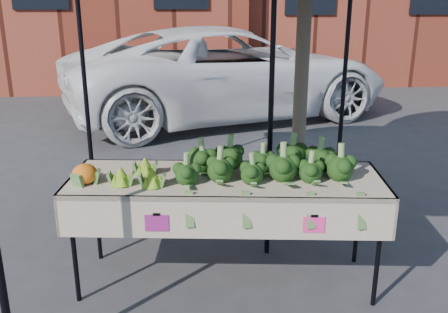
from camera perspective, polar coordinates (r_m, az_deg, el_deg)
ground at (r=4.16m, az=2.47°, el=-14.47°), size 90.00×90.00×0.00m
table at (r=4.01m, az=0.22°, el=-8.40°), size 2.47×1.04×0.90m
canopy at (r=4.18m, az=0.46°, el=6.15°), size 3.16×3.16×2.74m
broccoli_heap at (r=3.84m, az=4.30°, el=-0.34°), size 1.36×0.56×0.25m
romanesco_cluster at (r=3.78m, az=-9.84°, el=-1.29°), size 0.43×0.47×0.20m
cauliflower_pair at (r=3.81m, az=-15.64°, el=-1.72°), size 0.20×0.20×0.18m
street_tree at (r=4.96m, az=9.17°, el=15.40°), size 2.05×2.05×4.04m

